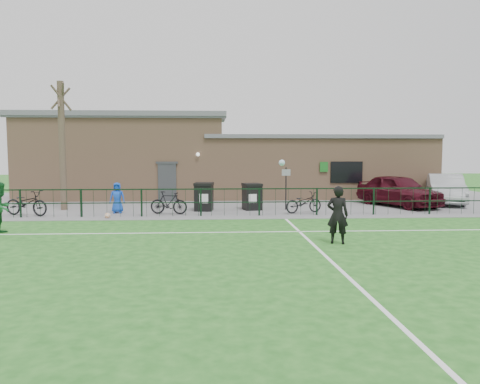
{
  "coord_description": "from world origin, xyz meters",
  "views": [
    {
      "loc": [
        -0.96,
        -11.83,
        2.78
      ],
      "look_at": [
        0.0,
        5.0,
        1.3
      ],
      "focal_mm": 35.0,
      "sensor_mm": 36.0,
      "label": 1
    }
  ],
  "objects": [
    {
      "name": "car_silver",
      "position": [
        11.24,
        12.02,
        0.8
      ],
      "size": [
        3.19,
        4.98,
        1.55
      ],
      "primitive_type": "imported",
      "rotation": [
        0.0,
        0.0,
        -0.36
      ],
      "color": "#B0B4B8",
      "rests_on": "paving_strip"
    },
    {
      "name": "bicycle_d",
      "position": [
        -2.92,
        8.65,
        0.52
      ],
      "size": [
        1.74,
        0.85,
        1.01
      ],
      "primitive_type": "imported",
      "rotation": [
        0.0,
        0.0,
        1.34
      ],
      "color": "black",
      "rests_on": "paving_strip"
    },
    {
      "name": "car_maroon",
      "position": [
        8.31,
        11.01,
        0.82
      ],
      "size": [
        3.53,
        5.05,
        1.6
      ],
      "primitive_type": "imported",
      "rotation": [
        0.0,
        0.0,
        0.39
      ],
      "color": "#420B16",
      "rests_on": "paving_strip"
    },
    {
      "name": "paving_strip",
      "position": [
        0.0,
        13.5,
        0.01
      ],
      "size": [
        34.0,
        13.0,
        0.02
      ],
      "primitive_type": "cube",
      "color": "slate",
      "rests_on": "ground"
    },
    {
      "name": "bare_tree",
      "position": [
        -8.0,
        10.5,
        3.0
      ],
      "size": [
        0.3,
        0.3,
        6.0
      ],
      "primitive_type": "cylinder",
      "color": "#49392C",
      "rests_on": "ground"
    },
    {
      "name": "bicycle_e",
      "position": [
        3.07,
        8.76,
        0.49
      ],
      "size": [
        1.89,
        1.19,
        0.94
      ],
      "primitive_type": "imported",
      "rotation": [
        0.0,
        0.0,
        1.92
      ],
      "color": "black",
      "rests_on": "paving_strip"
    },
    {
      "name": "sign_post",
      "position": [
        2.45,
        9.94,
        1.02
      ],
      "size": [
        0.07,
        0.07,
        2.0
      ],
      "primitive_type": "cylinder",
      "rotation": [
        0.0,
        0.0,
        0.28
      ],
      "color": "black",
      "rests_on": "paving_strip"
    },
    {
      "name": "perimeter_fence",
      "position": [
        0.0,
        8.0,
        0.6
      ],
      "size": [
        28.0,
        0.1,
        1.2
      ],
      "primitive_type": "cube",
      "color": "black",
      "rests_on": "ground"
    },
    {
      "name": "clubhouse",
      "position": [
        -0.88,
        16.5,
        2.22
      ],
      "size": [
        24.25,
        5.4,
        4.96
      ],
      "color": "tan",
      "rests_on": "ground"
    },
    {
      "name": "bicycle_c",
      "position": [
        -8.96,
        8.54,
        0.56
      ],
      "size": [
        2.19,
        1.37,
        1.09
      ],
      "primitive_type": "imported",
      "rotation": [
        0.0,
        0.0,
        1.23
      ],
      "color": "black",
      "rests_on": "paving_strip"
    },
    {
      "name": "pitch_line_mid",
      "position": [
        0.0,
        4.0,
        0.0
      ],
      "size": [
        28.0,
        0.1,
        0.01
      ],
      "primitive_type": "cube",
      "color": "white",
      "rests_on": "ground"
    },
    {
      "name": "pitch_line_touch",
      "position": [
        0.0,
        7.8,
        0.0
      ],
      "size": [
        28.0,
        0.1,
        0.01
      ],
      "primitive_type": "cube",
      "color": "white",
      "rests_on": "ground"
    },
    {
      "name": "pitch_line_perp",
      "position": [
        2.0,
        0.0,
        0.0
      ],
      "size": [
        0.1,
        16.0,
        0.01
      ],
      "primitive_type": "cube",
      "color": "white",
      "rests_on": "ground"
    },
    {
      "name": "wheelie_bin_right",
      "position": [
        0.85,
        10.02,
        0.6
      ],
      "size": [
        0.92,
        1.0,
        1.16
      ],
      "primitive_type": "cube",
      "rotation": [
        0.0,
        0.0,
        0.2
      ],
      "color": "black",
      "rests_on": "paving_strip"
    },
    {
      "name": "ball_ground",
      "position": [
        -5.34,
        7.59,
        0.12
      ],
      "size": [
        0.24,
        0.24,
        0.24
      ],
      "primitive_type": "sphere",
      "color": "silver",
      "rests_on": "ground"
    },
    {
      "name": "wheelie_bin_left",
      "position": [
        -1.4,
        9.81,
        0.63
      ],
      "size": [
        0.9,
        0.99,
        1.21
      ],
      "primitive_type": "cube",
      "rotation": [
        0.0,
        0.0,
        -0.11
      ],
      "color": "black",
      "rests_on": "paving_strip"
    },
    {
      "name": "ground",
      "position": [
        0.0,
        0.0,
        0.0
      ],
      "size": [
        90.0,
        90.0,
        0.0
      ],
      "primitive_type": "plane",
      "color": "#1D5A1A",
      "rests_on": "ground"
    },
    {
      "name": "outfield_player",
      "position": [
        -8.12,
        4.24,
        0.87
      ],
      "size": [
        0.76,
        0.92,
        1.74
      ],
      "primitive_type": "imported",
      "rotation": [
        0.0,
        0.0,
        1.45
      ],
      "color": "#1B612E",
      "rests_on": "ground"
    },
    {
      "name": "spectator_child",
      "position": [
        -5.25,
        9.15,
        0.7
      ],
      "size": [
        0.7,
        0.49,
        1.37
      ],
      "primitive_type": "imported",
      "rotation": [
        0.0,
        0.0,
        0.08
      ],
      "color": "blue",
      "rests_on": "paving_strip"
    },
    {
      "name": "goalkeeper_kick",
      "position": [
        2.72,
        1.91,
        0.91
      ],
      "size": [
        1.77,
        3.07,
        2.48
      ],
      "color": "black",
      "rests_on": "ground"
    }
  ]
}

